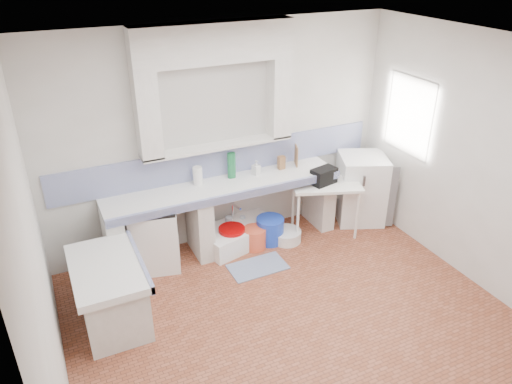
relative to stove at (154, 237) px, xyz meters
name	(u,v)px	position (x,y,z in m)	size (l,w,h in m)	color
floor	(297,325)	(1.04, -1.68, -0.39)	(4.50, 4.50, 0.00)	brown
ceiling	(310,52)	(1.04, -1.68, 2.41)	(4.50, 4.50, 0.00)	silver
wall_back	(222,137)	(1.04, 0.32, 1.01)	(4.50, 4.50, 0.00)	silver
wall_front	(475,359)	(1.04, -3.68, 1.01)	(4.50, 4.50, 0.00)	silver
wall_left	(39,271)	(-1.21, -1.68, 1.01)	(4.50, 4.50, 0.00)	silver
wall_right	(481,165)	(3.29, -1.68, 1.01)	(4.50, 4.50, 0.00)	silver
alcove_mass	(214,43)	(0.94, 0.19, 2.18)	(1.90, 0.25, 0.45)	silver
window_frame	(420,114)	(3.46, -0.48, 1.21)	(0.35, 0.86, 1.06)	#321F10
lace_valance	(416,86)	(3.32, -0.48, 1.59)	(0.01, 0.84, 0.24)	white
counter_slab	(225,187)	(0.94, 0.02, 0.47)	(3.00, 0.60, 0.08)	white
counter_lip	(233,197)	(0.94, -0.26, 0.47)	(3.00, 0.04, 0.10)	navy
counter_pier_left	(115,245)	(-0.46, 0.02, 0.02)	(0.20, 0.55, 0.82)	silver
counter_pier_mid	(200,225)	(0.59, 0.02, 0.02)	(0.20, 0.55, 0.82)	silver
counter_pier_right	(319,197)	(2.34, 0.02, 0.02)	(0.20, 0.55, 0.82)	silver
peninsula_top	(107,268)	(-0.66, -0.78, 0.27)	(0.70, 1.10, 0.08)	white
peninsula_base	(112,296)	(-0.66, -0.78, -0.08)	(0.60, 1.00, 0.62)	silver
peninsula_lip	(140,260)	(-0.33, -0.78, 0.27)	(0.04, 1.10, 0.10)	navy
backsplash	(223,160)	(1.04, 0.30, 0.71)	(4.27, 0.03, 0.40)	navy
stove	(154,237)	(0.00, 0.00, 0.00)	(0.55, 0.54, 0.79)	white
sink	(239,235)	(1.12, 0.01, -0.27)	(1.01, 0.54, 0.24)	white
side_table	(324,208)	(2.27, -0.23, -0.02)	(0.89, 0.50, 0.04)	white
fridge	(361,188)	(2.93, -0.12, 0.09)	(0.62, 0.62, 0.96)	white
bucket_red	(232,238)	(0.98, -0.08, -0.23)	(0.34, 0.34, 0.32)	#AC0102
bucket_orange	(255,238)	(1.26, -0.17, -0.25)	(0.30, 0.30, 0.28)	#E35633
bucket_blue	(270,230)	(1.51, -0.12, -0.22)	(0.37, 0.37, 0.34)	blue
basin_white	(286,236)	(1.71, -0.21, -0.32)	(0.39, 0.39, 0.15)	white
water_bottle_a	(229,228)	(1.04, 0.17, -0.23)	(0.09, 0.09, 0.33)	silver
water_bottle_b	(243,226)	(1.24, 0.17, -0.25)	(0.08, 0.08, 0.29)	silver
black_bag	(324,176)	(2.24, -0.21, 0.46)	(0.34, 0.19, 0.21)	black
green_bottle_a	(233,165)	(1.12, 0.17, 0.68)	(0.07, 0.07, 0.34)	#186436
green_bottle_b	(230,166)	(1.08, 0.17, 0.67)	(0.07, 0.07, 0.34)	#186436
knife_block	(281,163)	(1.79, 0.13, 0.60)	(0.09, 0.07, 0.18)	olive
cutting_board	(296,156)	(2.03, 0.17, 0.64)	(0.02, 0.19, 0.26)	olive
paper_towel	(198,176)	(0.65, 0.17, 0.62)	(0.12, 0.12, 0.23)	white
soap_bottle	(256,168)	(1.42, 0.12, 0.60)	(0.09, 0.09, 0.19)	white
rug	(258,267)	(1.10, -0.59, -0.39)	(0.70, 0.40, 0.01)	navy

